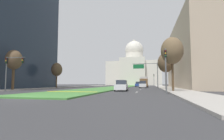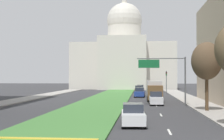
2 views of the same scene
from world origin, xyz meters
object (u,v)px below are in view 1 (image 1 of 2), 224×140
(traffic_light_near_left, at_px, (11,66))
(street_tree_right_near, at_px, (172,51))
(sedan_lead_stopped, at_px, (122,86))
(sedan_very_far, at_px, (142,84))
(street_tree_left_mid, at_px, (57,70))
(overhead_guide_sign, at_px, (148,70))
(street_tree_right_mid, at_px, (166,63))
(traffic_light_far_right, at_px, (154,78))
(capitol_building, at_px, (134,70))
(sedan_far_horizon, at_px, (140,84))
(box_truck_delivery, at_px, (144,82))
(sedan_midblock, at_px, (143,85))
(sedan_distant, at_px, (138,84))
(traffic_light_near_right, at_px, (166,65))
(street_tree_left_near, at_px, (14,60))

(traffic_light_near_left, height_order, street_tree_right_near, street_tree_right_near)
(sedan_lead_stopped, bearing_deg, sedan_very_far, 89.73)
(street_tree_left_mid, bearing_deg, sedan_very_far, 70.98)
(overhead_guide_sign, distance_m, sedan_lead_stopped, 18.31)
(street_tree_right_mid, bearing_deg, traffic_light_far_right, 92.44)
(capitol_building, xyz_separation_m, sedan_far_horizon, (5.12, -30.19, -8.97))
(capitol_building, relative_size, traffic_light_far_right, 6.35)
(traffic_light_far_right, bearing_deg, box_truck_delivery, -99.15)
(capitol_building, relative_size, overhead_guide_sign, 5.08)
(sedan_far_horizon, bearing_deg, overhead_guide_sign, -83.48)
(traffic_light_far_right, distance_m, sedan_very_far, 16.12)
(sedan_midblock, relative_size, sedan_distant, 0.94)
(traffic_light_near_right, bearing_deg, capitol_building, 97.23)
(overhead_guide_sign, relative_size, sedan_lead_stopped, 1.40)
(street_tree_left_near, distance_m, street_tree_left_mid, 13.08)
(traffic_light_far_right, xyz_separation_m, street_tree_right_mid, (1.59, -37.38, 2.25))
(capitol_building, height_order, street_tree_left_mid, capitol_building)
(sedan_lead_stopped, bearing_deg, capitol_building, 93.59)
(street_tree_left_mid, distance_m, sedan_very_far, 55.46)
(street_tree_left_near, xyz_separation_m, street_tree_right_near, (25.66, 1.36, 0.77))
(traffic_light_far_right, distance_m, street_tree_right_mid, 37.48)
(sedan_lead_stopped, bearing_deg, street_tree_right_near, -10.48)
(capitol_building, distance_m, street_tree_left_near, 87.13)
(street_tree_right_mid, distance_m, sedan_far_horizon, 43.64)
(capitol_building, height_order, traffic_light_far_right, capitol_building)
(sedan_far_horizon, relative_size, box_truck_delivery, 0.72)
(traffic_light_near_right, distance_m, sedan_lead_stopped, 9.63)
(traffic_light_near_right, relative_size, box_truck_delivery, 0.81)
(street_tree_left_mid, bearing_deg, sedan_far_horizon, 67.63)
(traffic_light_near_right, distance_m, overhead_guide_sign, 24.50)
(traffic_light_near_left, distance_m, sedan_far_horizon, 60.83)
(street_tree_left_near, bearing_deg, sedan_distant, 64.76)
(street_tree_left_mid, bearing_deg, traffic_light_near_right, -35.69)
(sedan_very_far, bearing_deg, sedan_far_horizon, -92.48)
(street_tree_left_mid, bearing_deg, street_tree_right_mid, 0.35)
(capitol_building, xyz_separation_m, traffic_light_near_left, (-10.60, -88.87, -5.98))
(traffic_light_near_left, height_order, traffic_light_far_right, same)
(overhead_guide_sign, bearing_deg, traffic_light_near_left, -130.67)
(sedan_lead_stopped, bearing_deg, street_tree_right_mid, 53.23)
(street_tree_left_near, relative_size, sedan_midblock, 1.54)
(sedan_distant, xyz_separation_m, sedan_far_horizon, (-0.41, 17.02, -0.03))
(capitol_building, distance_m, box_truck_delivery, 58.36)
(sedan_distant, distance_m, box_truck_delivery, 10.36)
(sedan_midblock, xyz_separation_m, sedan_very_far, (-2.33, 43.55, -0.06))
(traffic_light_near_left, relative_size, sedan_midblock, 1.17)
(traffic_light_near_left, distance_m, street_tree_left_near, 3.80)
(sedan_very_far, bearing_deg, sedan_lead_stopped, -90.27)
(overhead_guide_sign, relative_size, sedan_midblock, 1.46)
(sedan_midblock, bearing_deg, sedan_lead_stopped, -97.85)
(street_tree_right_mid, distance_m, sedan_very_far, 52.91)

